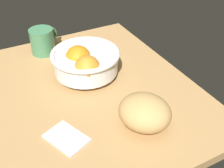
# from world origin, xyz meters

# --- Properties ---
(ground_plane) EXTENTS (0.79, 0.68, 0.03)m
(ground_plane) POSITION_xyz_m (0.00, 0.00, -0.01)
(ground_plane) COLOR #AE834E
(fruit_bowl) EXTENTS (0.23, 0.23, 0.11)m
(fruit_bowl) POSITION_xyz_m (0.07, -0.03, 0.06)
(fruit_bowl) COLOR white
(fruit_bowl) RESTS_ON ground
(bread_loaf) EXTENTS (0.19, 0.18, 0.09)m
(bread_loaf) POSITION_xyz_m (-0.22, -0.08, 0.04)
(bread_loaf) COLOR tan
(bread_loaf) RESTS_ON ground
(napkin_folded) EXTENTS (0.13, 0.11, 0.01)m
(napkin_folded) POSITION_xyz_m (-0.17, 0.13, 0.00)
(napkin_folded) COLOR silver
(napkin_folded) RESTS_ON ground
(mug) EXTENTS (0.10, 0.12, 0.10)m
(mug) POSITION_xyz_m (0.30, 0.04, 0.05)
(mug) COLOR #468357
(mug) RESTS_ON ground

